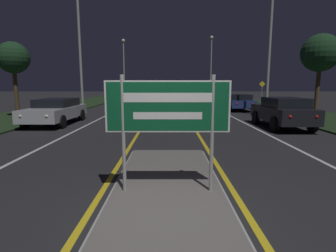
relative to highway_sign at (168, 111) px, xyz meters
name	(u,v)px	position (x,y,z in m)	size (l,w,h in m)	color
ground_plane	(168,215)	(0.00, -0.74, -1.60)	(160.00, 160.00, 0.00)	#232326
median_island	(168,193)	(0.00, 0.00, -1.56)	(2.19, 6.30, 0.10)	#999993
verge_left	(65,107)	(-9.50, 19.26, -1.56)	(5.00, 100.00, 0.08)	#1E3319
verge_right	(272,107)	(9.50, 19.26, -1.56)	(5.00, 100.00, 0.08)	#1E3319
centre_line_yellow_left	(157,104)	(-1.28, 24.26, -1.59)	(0.12, 70.00, 0.01)	gold
centre_line_yellow_right	(180,104)	(1.28, 24.26, -1.59)	(0.12, 70.00, 0.01)	gold
lane_line_white_left	(130,104)	(-4.20, 24.26, -1.59)	(0.12, 70.00, 0.01)	silver
lane_line_white_right	(206,104)	(4.20, 24.26, -1.59)	(0.12, 70.00, 0.01)	silver
edge_line_white_left	(103,104)	(-7.20, 24.26, -1.59)	(0.10, 70.00, 0.01)	silver
edge_line_white_right	(233,104)	(7.20, 24.26, -1.59)	(0.10, 70.00, 0.01)	silver
highway_sign	(168,111)	(0.00, 0.00, 0.00)	(2.24, 0.07, 2.14)	#9E9E99
streetlight_left_near	(78,7)	(-6.23, 14.46, 5.76)	(0.62, 0.62, 10.75)	#9E9E99
streetlight_left_far	(124,62)	(-6.26, 33.38, 3.71)	(0.49, 0.49, 8.42)	#9E9E99
streetlight_right_near	(272,15)	(6.54, 12.71, 4.82)	(0.48, 0.48, 10.55)	#9E9E99
streetlight_right_far	(211,60)	(6.20, 33.93, 4.05)	(0.50, 0.50, 8.96)	#9E9E99
car_receding_0	(283,112)	(5.54, 7.91, -0.81)	(1.88, 4.12, 1.47)	black
car_receding_1	(238,102)	(5.69, 16.76, -0.89)	(2.03, 4.34, 1.31)	navy
car_receding_2	(189,95)	(2.65, 28.28, -0.80)	(1.92, 4.05, 1.52)	maroon
car_receding_3	(206,93)	(5.70, 35.29, -0.82)	(1.85, 4.32, 1.46)	silver
car_approaching_0	(56,110)	(-5.96, 9.21, -0.88)	(2.01, 4.67, 1.33)	#B7B7BC
car_approaching_1	(137,99)	(-2.75, 18.73, -0.79)	(1.96, 4.82, 1.53)	#4C514C
car_approaching_2	(147,96)	(-2.59, 28.21, -0.86)	(1.97, 4.49, 1.43)	navy
warning_sign	(262,91)	(9.40, 21.73, -0.09)	(0.60, 0.06, 2.37)	#9E9E99
roadside_palm_left	(13,59)	(-9.33, 11.53, 2.03)	(1.89, 1.89, 4.55)	#4C3823
roadside_palm_right	(321,53)	(9.09, 11.38, 2.31)	(2.22, 2.22, 4.98)	#4C3823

